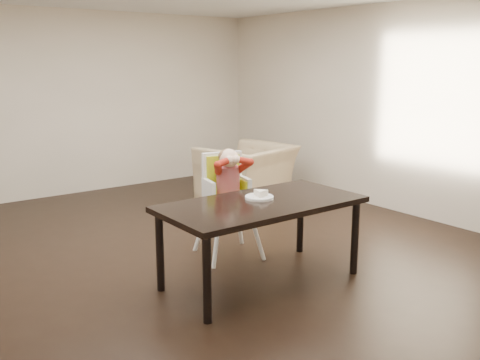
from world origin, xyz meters
name	(u,v)px	position (x,y,z in m)	size (l,w,h in m)	color
ground	(206,257)	(0.00, 0.00, 0.00)	(7.00, 7.00, 0.00)	black
room_walls	(203,72)	(0.00, 0.00, 1.86)	(6.02, 7.02, 2.71)	beige
dining_table	(262,210)	(0.07, -0.81, 0.67)	(1.80, 0.90, 0.75)	black
high_chair	(227,180)	(0.23, -0.06, 0.78)	(0.55, 0.55, 1.11)	white
plate	(260,196)	(0.12, -0.72, 0.78)	(0.30, 0.30, 0.07)	white
armchair	(247,164)	(1.76, 1.61, 0.53)	(1.21, 0.78, 1.05)	tan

